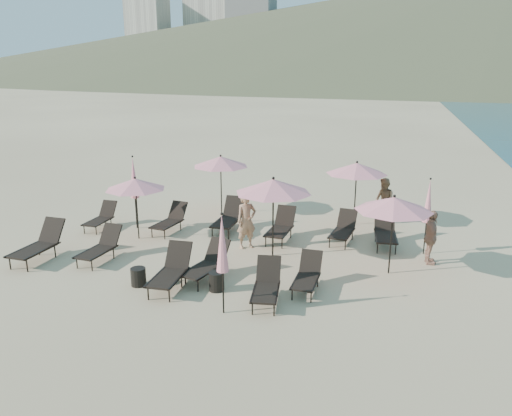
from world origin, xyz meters
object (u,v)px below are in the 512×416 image
(umbrella_open_0, at_px, (135,184))
(lounger_4, at_px, (267,284))
(lounger_9, at_px, (281,226))
(lounger_10, at_px, (343,229))
(umbrella_closed_2, at_px, (134,178))
(side_table_0, at_px, (138,277))
(lounger_3, at_px, (207,263))
(side_table_1, at_px, (216,281))
(lounger_8, at_px, (229,217))
(lounger_5, at_px, (307,275))
(umbrella_open_4, at_px, (357,168))
(lounger_6, at_px, (101,217))
(beachgoer_c, at_px, (431,237))
(lounger_7, at_px, (170,220))
(lounger_0, at_px, (39,243))
(lounger_1, at_px, (100,246))
(lounger_2, at_px, (171,270))
(beachgoer_b, at_px, (384,201))
(umbrella_closed_0, at_px, (222,244))
(umbrella_closed_1, at_px, (428,201))
(lounger_11, at_px, (385,228))
(umbrella_open_3, at_px, (221,161))
(umbrella_open_1, at_px, (273,186))
(umbrella_open_2, at_px, (394,204))
(beachgoer_a, at_px, (246,221))

(umbrella_open_0, bearing_deg, lounger_4, -32.19)
(lounger_9, bearing_deg, lounger_10, 13.84)
(umbrella_closed_2, relative_size, side_table_0, 5.46)
(lounger_4, distance_m, umbrella_closed_2, 7.21)
(lounger_3, relative_size, side_table_1, 3.58)
(lounger_8, bearing_deg, lounger_3, -79.25)
(lounger_5, relative_size, umbrella_open_4, 0.65)
(lounger_6, xyz_separation_m, side_table_0, (3.51, -3.88, -0.16))
(beachgoer_c, bearing_deg, lounger_7, 78.24)
(lounger_7, xyz_separation_m, umbrella_open_0, (-0.70, -0.93, 1.40))
(side_table_1, bearing_deg, lounger_0, 174.16)
(lounger_1, bearing_deg, lounger_2, -17.92)
(beachgoer_b, bearing_deg, lounger_1, -79.76)
(lounger_6, height_order, lounger_7, lounger_7)
(lounger_8, relative_size, umbrella_open_0, 0.88)
(umbrella_closed_0, relative_size, side_table_1, 4.97)
(lounger_2, relative_size, umbrella_closed_2, 0.69)
(umbrella_closed_1, bearing_deg, lounger_5, -130.80)
(lounger_6, bearing_deg, lounger_0, -91.18)
(beachgoer_b, bearing_deg, lounger_7, -94.05)
(lounger_8, bearing_deg, lounger_10, -0.16)
(lounger_8, height_order, lounger_11, lounger_11)
(lounger_2, height_order, umbrella_closed_1, umbrella_closed_1)
(lounger_7, relative_size, umbrella_open_3, 0.73)
(umbrella_open_1, relative_size, beachgoer_c, 1.53)
(lounger_11, height_order, side_table_0, lounger_11)
(lounger_10, bearing_deg, lounger_2, -122.25)
(umbrella_open_2, xyz_separation_m, beachgoer_c, (1.08, 1.03, -1.17))
(lounger_0, relative_size, umbrella_open_3, 0.82)
(beachgoer_a, bearing_deg, side_table_0, -159.99)
(umbrella_closed_2, bearing_deg, lounger_5, -26.88)
(side_table_0, distance_m, beachgoer_a, 3.93)
(lounger_6, height_order, beachgoer_b, beachgoer_b)
(lounger_7, bearing_deg, lounger_5, -24.24)
(lounger_10, distance_m, side_table_0, 6.69)
(lounger_10, height_order, side_table_1, lounger_10)
(lounger_10, distance_m, beachgoer_a, 3.16)
(lounger_8, xyz_separation_m, umbrella_open_4, (4.05, 1.85, 1.53))
(beachgoer_c, bearing_deg, umbrella_closed_2, 78.61)
(umbrella_open_3, xyz_separation_m, umbrella_closed_1, (7.26, -2.47, -0.37))
(lounger_7, xyz_separation_m, umbrella_open_2, (7.21, -1.66, 1.53))
(umbrella_open_2, relative_size, side_table_0, 4.72)
(lounger_3, bearing_deg, umbrella_open_4, 74.23)
(lounger_9, relative_size, lounger_11, 0.95)
(umbrella_open_4, bearing_deg, lounger_2, -121.60)
(lounger_9, relative_size, umbrella_open_3, 0.76)
(lounger_11, distance_m, beachgoer_c, 1.85)
(umbrella_open_0, relative_size, umbrella_closed_2, 0.81)
(beachgoer_b, bearing_deg, beachgoer_c, -5.16)
(lounger_1, height_order, side_table_1, lounger_1)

